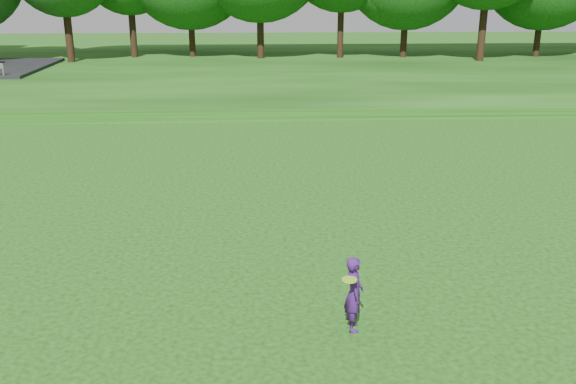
{
  "coord_description": "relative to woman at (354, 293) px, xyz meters",
  "views": [
    {
      "loc": [
        1.71,
        -9.02,
        6.01
      ],
      "look_at": [
        2.34,
        5.18,
        1.3
      ],
      "focal_mm": 40.0,
      "sensor_mm": 36.0,
      "label": 1
    }
  ],
  "objects": [
    {
      "name": "ground",
      "position": [
        -3.34,
        -1.17,
        -0.71
      ],
      "size": [
        140.0,
        140.0,
        0.0
      ],
      "primitive_type": "plane",
      "color": "#143C0B",
      "rests_on": "ground"
    },
    {
      "name": "berm",
      "position": [
        -3.34,
        32.83,
        -0.41
      ],
      "size": [
        130.0,
        30.0,
        0.6
      ],
      "primitive_type": "cube",
      "color": "#143C0B",
      "rests_on": "ground"
    },
    {
      "name": "walking_path",
      "position": [
        -3.34,
        18.83,
        -0.69
      ],
      "size": [
        130.0,
        1.6,
        0.04
      ],
      "primitive_type": "cube",
      "color": "gray",
      "rests_on": "ground"
    },
    {
      "name": "woman",
      "position": [
        0.0,
        0.0,
        0.0
      ],
      "size": [
        0.45,
        0.74,
        1.41
      ],
      "color": "#401667",
      "rests_on": "ground"
    }
  ]
}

